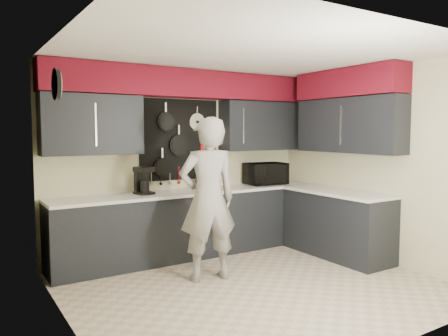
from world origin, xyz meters
TOP-DOWN VIEW (x-y plane):
  - ground at (0.00, 0.00)m, footprint 4.00×4.00m
  - back_wall_assembly at (0.01, 1.60)m, footprint 4.00×0.36m
  - right_wall_assembly at (1.85, 0.26)m, footprint 0.36×3.50m
  - left_wall_assembly at (-1.99, 0.02)m, footprint 0.05×3.50m
  - base_cabinets at (0.49, 1.13)m, footprint 3.95×2.20m
  - microwave at (1.29, 1.46)m, footprint 0.64×0.46m
  - knife_block at (0.15, 1.48)m, footprint 0.11×0.11m
  - utensil_crock at (0.25, 1.45)m, footprint 0.13×0.13m
  - coffee_maker at (-0.71, 1.49)m, footprint 0.23×0.27m
  - person at (-0.32, 0.46)m, footprint 0.76×0.56m

SIDE VIEW (x-z plane):
  - ground at x=0.00m, z-range 0.00..0.00m
  - base_cabinets at x=0.49m, z-range 0.00..0.92m
  - person at x=-0.32m, z-range 0.00..1.91m
  - utensil_crock at x=0.25m, z-range 0.92..1.08m
  - knife_block at x=0.15m, z-range 0.92..1.12m
  - microwave at x=1.29m, z-range 0.92..1.26m
  - coffee_maker at x=-0.71m, z-range 0.93..1.29m
  - left_wall_assembly at x=-1.99m, z-range 0.03..2.63m
  - right_wall_assembly at x=1.85m, z-range 0.64..3.24m
  - back_wall_assembly at x=0.01m, z-range 0.71..3.31m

